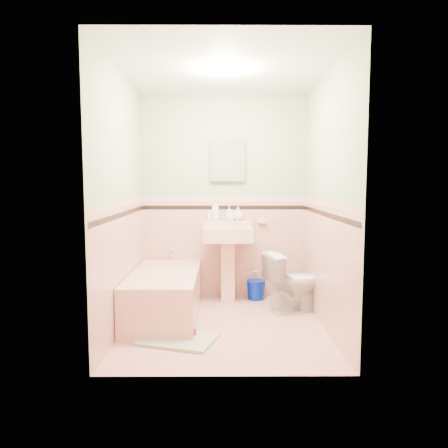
{
  "coord_description": "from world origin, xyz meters",
  "views": [
    {
      "loc": [
        -0.03,
        -4.13,
        1.44
      ],
      "look_at": [
        0.0,
        0.25,
        1.0
      ],
      "focal_mm": 34.21,
      "sensor_mm": 36.0,
      "label": 1
    }
  ],
  "objects_px": {
    "bucket": "(256,290)",
    "bathtub": "(165,295)",
    "shoe": "(189,331)",
    "soap_bottle_mid": "(229,213)",
    "sink": "(228,265)",
    "toilet": "(294,281)",
    "soap_bottle_right": "(238,214)",
    "medicine_cabinet": "(228,160)",
    "soap_bottle_left": "(215,210)"
  },
  "relations": [
    {
      "from": "medicine_cabinet",
      "to": "toilet",
      "type": "height_order",
      "value": "medicine_cabinet"
    },
    {
      "from": "medicine_cabinet",
      "to": "bucket",
      "type": "relative_size",
      "value": 2.02
    },
    {
      "from": "soap_bottle_left",
      "to": "sink",
      "type": "bearing_deg",
      "value": -50.01
    },
    {
      "from": "soap_bottle_mid",
      "to": "soap_bottle_right",
      "type": "xyz_separation_m",
      "value": [
        0.11,
        0.0,
        -0.01
      ]
    },
    {
      "from": "bathtub",
      "to": "shoe",
      "type": "xyz_separation_m",
      "value": [
        0.3,
        -0.62,
        -0.17
      ]
    },
    {
      "from": "bucket",
      "to": "bathtub",
      "type": "bearing_deg",
      "value": -147.69
    },
    {
      "from": "bathtub",
      "to": "soap_bottle_left",
      "type": "xyz_separation_m",
      "value": [
        0.53,
        0.71,
        0.87
      ]
    },
    {
      "from": "soap_bottle_left",
      "to": "shoe",
      "type": "relative_size",
      "value": 1.78
    },
    {
      "from": "soap_bottle_right",
      "to": "shoe",
      "type": "relative_size",
      "value": 1.17
    },
    {
      "from": "soap_bottle_right",
      "to": "sink",
      "type": "bearing_deg",
      "value": -124.86
    },
    {
      "from": "toilet",
      "to": "medicine_cabinet",
      "type": "bearing_deg",
      "value": 35.79
    },
    {
      "from": "bathtub",
      "to": "sink",
      "type": "xyz_separation_m",
      "value": [
        0.68,
        0.53,
        0.23
      ]
    },
    {
      "from": "soap_bottle_left",
      "to": "shoe",
      "type": "height_order",
      "value": "soap_bottle_left"
    },
    {
      "from": "toilet",
      "to": "bucket",
      "type": "bearing_deg",
      "value": 22.57
    },
    {
      "from": "toilet",
      "to": "shoe",
      "type": "height_order",
      "value": "toilet"
    },
    {
      "from": "medicine_cabinet",
      "to": "shoe",
      "type": "relative_size",
      "value": 3.32
    },
    {
      "from": "sink",
      "to": "soap_bottle_mid",
      "type": "relative_size",
      "value": 5.06
    },
    {
      "from": "soap_bottle_mid",
      "to": "soap_bottle_right",
      "type": "bearing_deg",
      "value": 0.0
    },
    {
      "from": "medicine_cabinet",
      "to": "soap_bottle_left",
      "type": "bearing_deg",
      "value": -168.76
    },
    {
      "from": "soap_bottle_right",
      "to": "shoe",
      "type": "distance_m",
      "value": 1.74
    },
    {
      "from": "soap_bottle_mid",
      "to": "bucket",
      "type": "distance_m",
      "value": 1.0
    },
    {
      "from": "soap_bottle_right",
      "to": "toilet",
      "type": "distance_m",
      "value": 1.08
    },
    {
      "from": "medicine_cabinet",
      "to": "soap_bottle_right",
      "type": "height_order",
      "value": "medicine_cabinet"
    },
    {
      "from": "soap_bottle_left",
      "to": "toilet",
      "type": "height_order",
      "value": "soap_bottle_left"
    },
    {
      "from": "sink",
      "to": "toilet",
      "type": "height_order",
      "value": "sink"
    },
    {
      "from": "medicine_cabinet",
      "to": "soap_bottle_mid",
      "type": "height_order",
      "value": "medicine_cabinet"
    },
    {
      "from": "bathtub",
      "to": "shoe",
      "type": "relative_size",
      "value": 10.53
    },
    {
      "from": "sink",
      "to": "shoe",
      "type": "bearing_deg",
      "value": -108.32
    },
    {
      "from": "soap_bottle_left",
      "to": "bucket",
      "type": "bearing_deg",
      "value": -6.95
    },
    {
      "from": "soap_bottle_right",
      "to": "shoe",
      "type": "bearing_deg",
      "value": -110.83
    },
    {
      "from": "soap_bottle_mid",
      "to": "bucket",
      "type": "relative_size",
      "value": 0.77
    },
    {
      "from": "shoe",
      "to": "bathtub",
      "type": "bearing_deg",
      "value": 114.56
    },
    {
      "from": "medicine_cabinet",
      "to": "soap_bottle_right",
      "type": "xyz_separation_m",
      "value": [
        0.13,
        -0.03,
        -0.65
      ]
    },
    {
      "from": "bucket",
      "to": "shoe",
      "type": "relative_size",
      "value": 1.64
    },
    {
      "from": "soap_bottle_right",
      "to": "toilet",
      "type": "height_order",
      "value": "soap_bottle_right"
    },
    {
      "from": "sink",
      "to": "medicine_cabinet",
      "type": "relative_size",
      "value": 1.91
    },
    {
      "from": "bathtub",
      "to": "soap_bottle_left",
      "type": "height_order",
      "value": "soap_bottle_left"
    },
    {
      "from": "medicine_cabinet",
      "to": "toilet",
      "type": "distance_m",
      "value": 1.65
    },
    {
      "from": "soap_bottle_right",
      "to": "medicine_cabinet",
      "type": "bearing_deg",
      "value": 166.54
    },
    {
      "from": "toilet",
      "to": "bucket",
      "type": "relative_size",
      "value": 2.85
    },
    {
      "from": "medicine_cabinet",
      "to": "soap_bottle_mid",
      "type": "bearing_deg",
      "value": -58.85
    },
    {
      "from": "sink",
      "to": "medicine_cabinet",
      "type": "distance_m",
      "value": 1.27
    },
    {
      "from": "bathtub",
      "to": "soap_bottle_right",
      "type": "distance_m",
      "value": 1.35
    },
    {
      "from": "soap_bottle_left",
      "to": "soap_bottle_mid",
      "type": "distance_m",
      "value": 0.17
    },
    {
      "from": "toilet",
      "to": "bucket",
      "type": "height_order",
      "value": "toilet"
    },
    {
      "from": "toilet",
      "to": "bucket",
      "type": "distance_m",
      "value": 0.65
    },
    {
      "from": "soap_bottle_left",
      "to": "toilet",
      "type": "distance_m",
      "value": 1.28
    },
    {
      "from": "bathtub",
      "to": "medicine_cabinet",
      "type": "distance_m",
      "value": 1.78
    },
    {
      "from": "sink",
      "to": "soap_bottle_right",
      "type": "height_order",
      "value": "soap_bottle_right"
    },
    {
      "from": "soap_bottle_mid",
      "to": "shoe",
      "type": "xyz_separation_m",
      "value": [
        -0.4,
        -1.33,
        -1.0
      ]
    }
  ]
}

